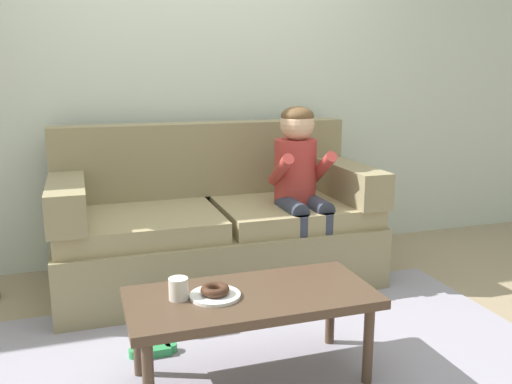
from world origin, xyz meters
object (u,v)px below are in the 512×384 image
Objects in this scene: coffee_table at (251,303)px; mug at (178,289)px; person_child at (300,178)px; toy_controller at (153,352)px; couch at (215,226)px; donut at (215,290)px.

mug is (-0.30, 0.04, 0.09)m from coffee_table.
toy_controller is (-1.00, -0.64, -0.65)m from person_child.
couch is at bearing 90.97° from toy_controller.
donut is 0.57m from toy_controller.
person_child is (0.48, -0.21, 0.32)m from couch.
couch reaches higher than donut.
person_child reaches higher than toy_controller.
person_child is 9.18× the size of donut.
toy_controller is at bearing 124.66° from donut.
donut reaches higher than toy_controller.
toy_controller is (-0.51, -0.85, -0.33)m from couch.
donut is (-0.29, -1.18, 0.08)m from couch.
coffee_table is at bearing -7.15° from mug.
coffee_table is 0.17m from donut.
couch is 16.10× the size of donut.
toy_controller is at bearing -121.13° from couch.
couch is 21.47× the size of mug.
toy_controller is at bearing 138.46° from coffee_table.
mug is at bearing -134.43° from person_child.
couch reaches higher than coffee_table.
donut is at bearing -128.74° from person_child.
coffee_table is (-0.14, -1.19, 0.01)m from couch.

